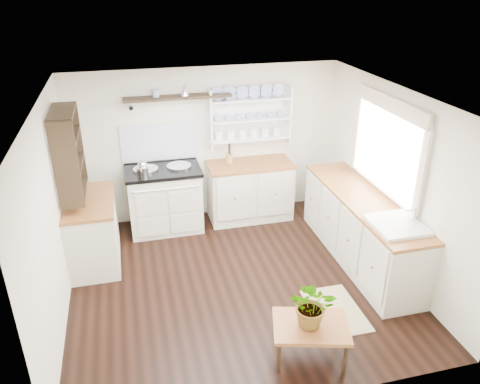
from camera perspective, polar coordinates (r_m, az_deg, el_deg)
The scene contains 19 objects.
floor at distance 5.95m, azimuth -0.41°, elevation -10.74°, with size 4.00×3.80×0.01m, color black.
wall_back at distance 7.07m, azimuth -4.13°, elevation 5.84°, with size 4.00×0.02×2.30m, color silver.
wall_right at distance 6.10m, azimuth 18.14°, elevation 1.31°, with size 0.02×3.80×2.30m, color silver.
wall_left at distance 5.30m, azimuth -21.97°, elevation -3.02°, with size 0.02×3.80×2.30m, color silver.
ceiling at distance 4.96m, azimuth -0.49°, elevation 11.28°, with size 4.00×3.80×0.01m, color white.
window at distance 6.04m, azimuth 17.53°, elevation 5.43°, with size 0.08×1.55×1.22m.
aga_cooker at distance 6.95m, azimuth -9.15°, elevation -0.76°, with size 1.07×0.74×0.98m.
back_cabinets at distance 7.18m, azimuth 1.19°, elevation 0.27°, with size 1.27×0.63×0.90m.
right_cabinets at distance 6.33m, azimuth 14.52°, elevation -4.29°, with size 0.62×2.43×0.90m.
belfast_sink at distance 5.61m, azimuth 18.40°, elevation -4.88°, with size 0.55×0.60×0.45m.
left_cabinets at distance 6.37m, azimuth -17.50°, elevation -4.48°, with size 0.62×1.13×0.90m.
plate_rack at distance 7.05m, azimuth 1.09°, elevation 9.29°, with size 1.20×0.22×0.90m.
high_shelf at distance 6.68m, azimuth -7.58°, elevation 11.32°, with size 1.50×0.29×0.16m.
left_shelving at distance 5.95m, azimuth -20.19°, elevation 4.56°, with size 0.28×0.80×1.05m, color black.
kettle at distance 6.60m, azimuth -11.79°, elevation 2.83°, with size 0.17×0.17×0.21m, color silver, non-canonical shape.
utensil_crock at distance 6.98m, azimuth -1.34°, elevation 4.11°, with size 0.11×0.11×0.13m, color #AE7A40.
center_table at distance 4.80m, azimuth 8.61°, elevation -16.11°, with size 0.84×0.70×0.40m.
potted_plant at distance 4.61m, azimuth 8.85°, elevation -13.44°, with size 0.43×0.38×0.48m, color #3F7233.
floor_rug at distance 5.59m, azimuth 11.55°, elevation -13.95°, with size 0.55×0.85×0.02m, color #998A59.
Camera 1 is at (-1.13, -4.67, 3.50)m, focal length 35.00 mm.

